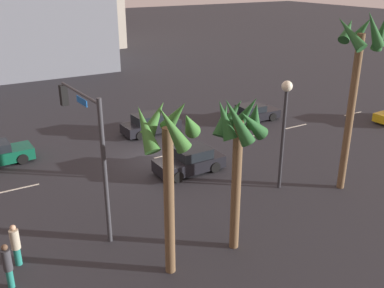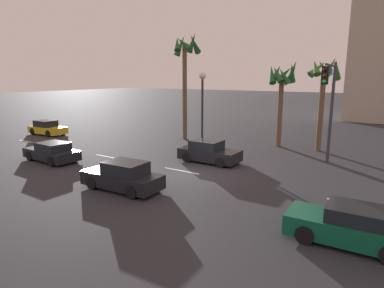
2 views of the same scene
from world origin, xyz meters
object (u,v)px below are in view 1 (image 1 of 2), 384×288
at_px(traffic_signal, 89,138).
at_px(palm_tree_0, 359,60).
at_px(car_0, 150,124).
at_px(pedestrian_0, 8,265).
at_px(pedestrian_1, 16,244).
at_px(palm_tree_1, 168,148).
at_px(streetlamp, 285,114).
at_px(car_5, 252,113).
at_px(palm_tree_2, 238,134).
at_px(car_2, 190,161).

xyz_separation_m(traffic_signal, palm_tree_0, (-12.68, 3.07, 2.61)).
bearing_deg(car_0, traffic_signal, 53.22).
relative_size(car_0, palm_tree_0, 0.45).
bearing_deg(pedestrian_0, palm_tree_0, 177.85).
bearing_deg(pedestrian_1, palm_tree_1, 145.02).
height_order(streetlamp, pedestrian_0, streetlamp).
xyz_separation_m(car_5, traffic_signal, (15.61, 8.56, 3.74)).
bearing_deg(palm_tree_0, traffic_signal, -13.61).
bearing_deg(palm_tree_1, traffic_signal, -73.39).
xyz_separation_m(pedestrian_0, palm_tree_2, (-8.61, 2.12, 4.17)).
height_order(streetlamp, palm_tree_1, palm_tree_1).
relative_size(car_0, pedestrian_1, 2.34).
bearing_deg(car_5, palm_tree_1, 42.92).
height_order(car_0, car_2, car_0).
height_order(pedestrian_0, pedestrian_1, pedestrian_0).
xyz_separation_m(pedestrian_0, palm_tree_1, (-5.53, 2.22, 4.26)).
distance_m(pedestrian_1, palm_tree_2, 9.77).
height_order(pedestrian_1, palm_tree_0, palm_tree_0).
distance_m(car_0, car_2, 7.13).
bearing_deg(car_0, car_2, 83.52).
xyz_separation_m(traffic_signal, pedestrian_0, (4.14, 2.44, -3.34)).
xyz_separation_m(car_2, palm_tree_1, (5.30, 7.60, 4.61)).
bearing_deg(streetlamp, pedestrian_1, -0.57).
distance_m(car_0, pedestrian_0, 17.05).
bearing_deg(palm_tree_0, streetlamp, -32.29).
distance_m(pedestrian_0, palm_tree_0, 17.86).
xyz_separation_m(car_0, pedestrian_0, (11.63, 12.46, 0.34)).
bearing_deg(car_0, palm_tree_1, 67.44).
xyz_separation_m(car_0, streetlamp, (-2.34, 11.30, 3.51)).
bearing_deg(car_2, traffic_signal, 23.72).
height_order(car_0, palm_tree_0, palm_tree_0).
height_order(car_2, palm_tree_2, palm_tree_2).
height_order(pedestrian_1, palm_tree_1, palm_tree_1).
xyz_separation_m(streetlamp, pedestrian_0, (13.98, 1.17, -3.16)).
bearing_deg(car_0, pedestrian_1, 45.06).
bearing_deg(streetlamp, pedestrian_0, 4.78).
relative_size(traffic_signal, palm_tree_2, 0.94).
distance_m(car_2, palm_tree_2, 9.03).
relative_size(car_0, streetlamp, 0.72).
height_order(palm_tree_1, palm_tree_2, palm_tree_1).
relative_size(car_2, car_5, 0.97).
relative_size(pedestrian_1, palm_tree_1, 0.26).
height_order(car_2, car_5, car_2).
xyz_separation_m(car_5, palm_tree_2, (11.14, 13.12, 4.58)).
bearing_deg(palm_tree_2, palm_tree_0, -169.72).
relative_size(pedestrian_0, palm_tree_2, 0.27).
relative_size(car_5, streetlamp, 0.70).
relative_size(car_2, pedestrian_0, 2.15).
relative_size(traffic_signal, pedestrian_1, 3.54).
relative_size(pedestrian_1, palm_tree_0, 0.19).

